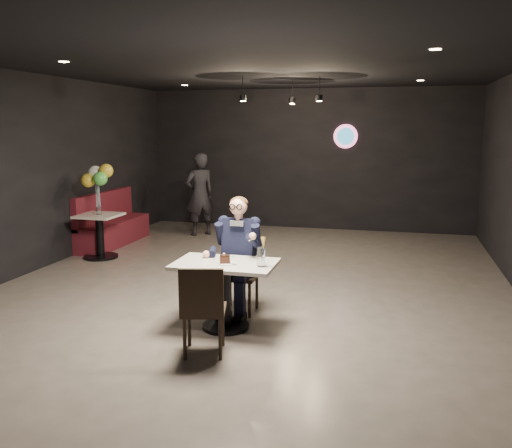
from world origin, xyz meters
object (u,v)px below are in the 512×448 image
(side_table, at_px, (100,234))
(passerby, at_px, (200,194))
(booth_bench, at_px, (113,219))
(chair_near, at_px, (204,308))
(balloon_vase, at_px, (99,210))
(main_table, at_px, (226,295))
(chair_far, at_px, (239,275))
(seated_man, at_px, (239,254))
(sundae_glass, at_px, (261,257))

(side_table, relative_size, passerby, 0.49)
(booth_bench, xyz_separation_m, side_table, (0.30, -1.00, -0.09))
(chair_near, distance_m, balloon_vase, 4.49)
(chair_near, relative_size, side_table, 1.12)
(main_table, bearing_deg, chair_near, -90.00)
(chair_far, bearing_deg, booth_bench, 137.90)
(balloon_vase, bearing_deg, passerby, 67.29)
(main_table, xyz_separation_m, passerby, (-2.10, 4.86, 0.46))
(main_table, distance_m, seated_man, 0.65)
(balloon_vase, bearing_deg, main_table, -40.20)
(chair_far, bearing_deg, seated_man, 180.00)
(sundae_glass, xyz_separation_m, passerby, (-2.51, 4.93, -0.01))
(passerby, bearing_deg, side_table, 23.86)
(chair_near, height_order, booth_bench, booth_bench)
(booth_bench, bearing_deg, sundae_glass, -44.02)
(side_table, distance_m, passerby, 2.51)
(balloon_vase, bearing_deg, chair_near, -46.99)
(seated_man, height_order, balloon_vase, seated_man)
(side_table, height_order, balloon_vase, balloon_vase)
(booth_bench, height_order, balloon_vase, booth_bench)
(booth_bench, height_order, passerby, passerby)
(main_table, relative_size, seated_man, 0.76)
(seated_man, distance_m, balloon_vase, 3.67)
(main_table, bearing_deg, chair_far, 90.00)
(sundae_glass, height_order, booth_bench, booth_bench)
(seated_man, bearing_deg, booth_bench, 137.90)
(seated_man, bearing_deg, sundae_glass, -55.78)
(chair_far, height_order, seated_man, seated_man)
(booth_bench, bearing_deg, main_table, -46.87)
(side_table, bearing_deg, chair_far, -33.61)
(seated_man, bearing_deg, chair_near, -90.00)
(sundae_glass, xyz_separation_m, side_table, (-3.47, 2.64, -0.44))
(chair_far, xyz_separation_m, sundae_glass, (0.42, -0.61, 0.39))
(main_table, xyz_separation_m, chair_far, (0.00, 0.55, 0.09))
(seated_man, relative_size, booth_bench, 0.72)
(booth_bench, bearing_deg, chair_near, -51.88)
(seated_man, height_order, passerby, passerby)
(chair_far, distance_m, seated_man, 0.26)
(chair_near, bearing_deg, side_table, 118.95)
(booth_bench, xyz_separation_m, passerby, (1.26, 1.28, 0.34))
(chair_far, relative_size, passerby, 0.55)
(sundae_glass, xyz_separation_m, booth_bench, (-3.77, 3.64, -0.35))
(balloon_vase, relative_size, passerby, 0.08)
(main_table, distance_m, chair_far, 0.56)
(balloon_vase, bearing_deg, seated_man, -33.61)
(chair_far, height_order, balloon_vase, chair_far)
(sundae_glass, relative_size, passerby, 0.12)
(booth_bench, relative_size, side_table, 2.41)
(sundae_glass, bearing_deg, main_table, 171.23)
(main_table, bearing_deg, booth_bench, 133.13)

